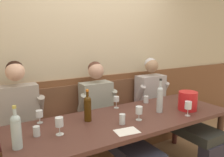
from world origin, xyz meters
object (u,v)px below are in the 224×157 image
Objects in this scene: wine_bottle_green_tall at (88,108)px; water_tumbler_right at (146,99)px; person_center_left_seat at (167,107)px; wine_glass_left_end at (39,114)px; wine_glass_near_bucket at (116,99)px; dining_table at (127,124)px; ice_bucket at (188,101)px; wine_glass_center_rear at (59,122)px; water_tumbler_center at (37,131)px; wine_glass_by_bottle at (139,111)px; water_tumbler_left at (122,119)px; wine_bottle_clear_water at (160,98)px; person_left_seat at (25,138)px; wall_bench at (98,133)px; person_center_right_seat at (110,119)px; wine_bottle_amber_mid at (16,130)px; wine_glass_center_front at (188,106)px.

wine_bottle_green_tall is 0.91m from water_tumbler_right.
wine_glass_left_end is (-1.70, 0.00, 0.21)m from person_center_left_seat.
water_tumbler_right is (0.44, -0.02, -0.06)m from wine_glass_near_bucket.
dining_table is 0.95m from person_center_left_seat.
ice_bucket reaches higher than wine_glass_left_end.
person_center_left_seat is 1.67m from wine_glass_center_rear.
dining_table is at bearing -2.45° from water_tumbler_center.
water_tumbler_left is (-0.20, -0.00, -0.05)m from wine_glass_by_bottle.
wine_bottle_clear_water is 0.56m from water_tumbler_left.
wine_glass_left_end is (0.15, 0.01, 0.20)m from person_left_seat.
wall_bench is 0.49m from person_center_right_seat.
wall_bench reaches higher than wine_glass_by_bottle.
wine_bottle_amber_mid is at bearing -174.51° from dining_table.
wine_glass_center_front is at bearing -20.82° from person_left_seat.
person_left_seat is at bearing 162.75° from wine_bottle_green_tall.
person_left_seat is at bearing 102.43° from water_tumbler_center.
water_tumbler_center is at bearing 157.28° from wine_glass_center_rear.
wall_bench is at bearing 55.51° from wine_bottle_green_tall.
wall_bench is at bearing 35.86° from water_tumbler_center.
wine_bottle_green_tall reaches higher than water_tumbler_right.
ice_bucket is at bearing 41.60° from wine_glass_center_front.
wine_bottle_green_tall is (-0.36, -0.19, 0.26)m from person_center_right_seat.
person_left_seat is 1.13m from wine_glass_by_bottle.
wine_bottle_green_tall is at bearing -152.28° from person_center_right_seat.
wine_bottle_green_tall is at bearing 161.72° from dining_table.
person_center_right_seat is at bearing -176.31° from wine_glass_near_bucket.
wine_glass_by_bottle is (1.13, -0.01, -0.05)m from wine_bottle_amber_mid.
wine_bottle_green_tall reaches higher than water_tumbler_left.
person_center_left_seat is 8.93× the size of wine_glass_by_bottle.
wine_bottle_amber_mid reaches higher than wine_glass_left_end.
water_tumbler_right is at bearing 117.26° from ice_bucket.
wine_glass_by_bottle reaches higher than dining_table.
wall_bench reaches higher than wine_glass_center_rear.
wine_bottle_green_tall is at bearing -24.06° from wine_glass_left_end.
wine_bottle_clear_water reaches higher than wine_bottle_amber_mid.
wine_bottle_clear_water is 1.32m from water_tumbler_center.
wine_glass_near_bucket is (0.46, 0.20, -0.03)m from wine_bottle_green_tall.
wine_glass_near_bucket is at bearing 89.60° from wine_glass_by_bottle.
wine_glass_center_front reaches higher than wine_glass_left_end.
water_tumbler_left is (-0.54, -0.07, -0.11)m from wine_bottle_clear_water.
wine_glass_left_end is (-0.79, -0.00, 0.21)m from person_center_right_seat.
dining_table is at bearing 120.87° from wine_glass_by_bottle.
wall_bench is 1.21m from water_tumbler_center.
wine_glass_center_rear is (-0.34, -0.16, -0.03)m from wine_bottle_green_tall.
person_left_seat reaches higher than water_tumbler_center.
wine_glass_center_front reaches higher than water_tumbler_left.
wine_bottle_amber_mid is (-1.07, -0.10, 0.22)m from dining_table.
person_center_left_seat reaches higher than wine_glass_left_end.
wine_bottle_amber_mid is 2.38× the size of wine_glass_near_bucket.
person_center_right_seat is at bearing 27.72° from wine_bottle_green_tall.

